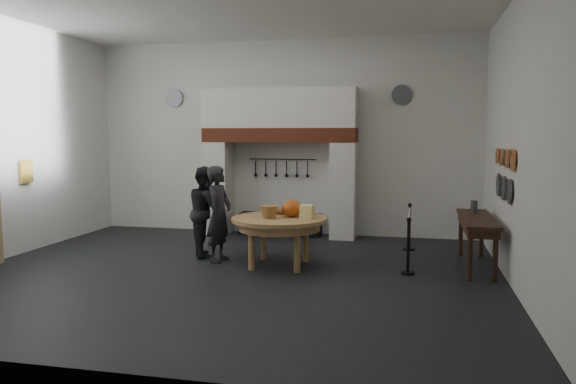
% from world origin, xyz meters
% --- Properties ---
extents(floor, '(9.00, 8.00, 0.02)m').
position_xyz_m(floor, '(0.00, 0.00, 0.00)').
color(floor, black).
rests_on(floor, ground).
extents(wall_back, '(9.00, 0.02, 4.50)m').
position_xyz_m(wall_back, '(0.00, 4.00, 2.25)').
color(wall_back, silver).
rests_on(wall_back, floor).
extents(wall_front, '(9.00, 0.02, 4.50)m').
position_xyz_m(wall_front, '(0.00, -4.00, 2.25)').
color(wall_front, silver).
rests_on(wall_front, floor).
extents(wall_right, '(0.02, 8.00, 4.50)m').
position_xyz_m(wall_right, '(4.50, 0.00, 2.25)').
color(wall_right, silver).
rests_on(wall_right, floor).
extents(chimney_pier_left, '(0.55, 0.70, 2.15)m').
position_xyz_m(chimney_pier_left, '(-1.48, 3.65, 1.07)').
color(chimney_pier_left, silver).
rests_on(chimney_pier_left, floor).
extents(chimney_pier_right, '(0.55, 0.70, 2.15)m').
position_xyz_m(chimney_pier_right, '(1.48, 3.65, 1.07)').
color(chimney_pier_right, silver).
rests_on(chimney_pier_right, floor).
extents(hearth_brick_band, '(3.50, 0.72, 0.32)m').
position_xyz_m(hearth_brick_band, '(0.00, 3.65, 2.31)').
color(hearth_brick_band, '#9E442B').
rests_on(hearth_brick_band, chimney_pier_left).
extents(chimney_hood, '(3.50, 0.70, 0.90)m').
position_xyz_m(chimney_hood, '(0.00, 3.65, 2.92)').
color(chimney_hood, silver).
rests_on(chimney_hood, hearth_brick_band).
extents(iron_range, '(1.90, 0.45, 0.50)m').
position_xyz_m(iron_range, '(0.00, 3.72, 0.25)').
color(iron_range, black).
rests_on(iron_range, floor).
extents(utensil_rail, '(1.60, 0.02, 0.02)m').
position_xyz_m(utensil_rail, '(0.00, 3.92, 1.75)').
color(utensil_rail, black).
rests_on(utensil_rail, wall_back).
extents(wall_plaque, '(0.05, 0.34, 0.44)m').
position_xyz_m(wall_plaque, '(-4.45, 0.80, 1.60)').
color(wall_plaque, gold).
rests_on(wall_plaque, wall_left).
extents(work_table, '(2.11, 2.11, 0.07)m').
position_xyz_m(work_table, '(0.70, 0.72, 0.84)').
color(work_table, tan).
rests_on(work_table, floor).
extents(pumpkin, '(0.36, 0.36, 0.31)m').
position_xyz_m(pumpkin, '(0.90, 0.82, 1.03)').
color(pumpkin, '#C94C1C').
rests_on(pumpkin, work_table).
extents(cheese_block_big, '(0.22, 0.22, 0.24)m').
position_xyz_m(cheese_block_big, '(1.20, 0.67, 0.99)').
color(cheese_block_big, '#FFFA98').
rests_on(cheese_block_big, work_table).
extents(cheese_block_small, '(0.18, 0.18, 0.20)m').
position_xyz_m(cheese_block_small, '(1.18, 0.97, 0.97)').
color(cheese_block_small, '#F2F391').
rests_on(cheese_block_small, work_table).
extents(wicker_basket, '(0.40, 0.40, 0.22)m').
position_xyz_m(wicker_basket, '(0.55, 0.57, 0.98)').
color(wicker_basket, '#A5833C').
rests_on(wicker_basket, work_table).
extents(bread_loaf, '(0.31, 0.18, 0.13)m').
position_xyz_m(bread_loaf, '(0.60, 1.07, 0.94)').
color(bread_loaf, '#9C6537').
rests_on(bread_loaf, work_table).
extents(visitor_near, '(0.48, 0.68, 1.76)m').
position_xyz_m(visitor_near, '(-0.47, 0.83, 0.88)').
color(visitor_near, black).
rests_on(visitor_near, floor).
extents(visitor_far, '(0.97, 1.05, 1.73)m').
position_xyz_m(visitor_far, '(-0.87, 1.23, 0.87)').
color(visitor_far, black).
rests_on(visitor_far, floor).
extents(side_table, '(0.55, 2.20, 0.06)m').
position_xyz_m(side_table, '(4.10, 1.34, 0.87)').
color(side_table, '#341D13').
rests_on(side_table, floor).
extents(pewter_jug, '(0.12, 0.12, 0.22)m').
position_xyz_m(pewter_jug, '(4.10, 1.94, 1.01)').
color(pewter_jug, '#46464A').
rests_on(pewter_jug, side_table).
extents(copper_pan_a, '(0.03, 0.34, 0.34)m').
position_xyz_m(copper_pan_a, '(4.46, 0.20, 1.95)').
color(copper_pan_a, '#C6662D').
rests_on(copper_pan_a, wall_right).
extents(copper_pan_b, '(0.03, 0.32, 0.32)m').
position_xyz_m(copper_pan_b, '(4.46, 0.75, 1.95)').
color(copper_pan_b, '#C6662D').
rests_on(copper_pan_b, wall_right).
extents(copper_pan_c, '(0.03, 0.30, 0.30)m').
position_xyz_m(copper_pan_c, '(4.46, 1.30, 1.95)').
color(copper_pan_c, '#C6662D').
rests_on(copper_pan_c, wall_right).
extents(copper_pan_d, '(0.03, 0.28, 0.28)m').
position_xyz_m(copper_pan_d, '(4.46, 1.85, 1.95)').
color(copper_pan_d, '#C6662D').
rests_on(copper_pan_d, wall_right).
extents(pewter_plate_left, '(0.03, 0.40, 0.40)m').
position_xyz_m(pewter_plate_left, '(4.46, 0.40, 1.45)').
color(pewter_plate_left, '#4C4C51').
rests_on(pewter_plate_left, wall_right).
extents(pewter_plate_mid, '(0.03, 0.40, 0.40)m').
position_xyz_m(pewter_plate_mid, '(4.46, 1.00, 1.45)').
color(pewter_plate_mid, '#4C4C51').
rests_on(pewter_plate_mid, wall_right).
extents(pewter_plate_right, '(0.03, 0.40, 0.40)m').
position_xyz_m(pewter_plate_right, '(4.46, 1.60, 1.45)').
color(pewter_plate_right, '#4C4C51').
rests_on(pewter_plate_right, wall_right).
extents(pewter_plate_back_left, '(0.44, 0.03, 0.44)m').
position_xyz_m(pewter_plate_back_left, '(-2.70, 3.96, 3.20)').
color(pewter_plate_back_left, '#4C4C51').
rests_on(pewter_plate_back_left, wall_back).
extents(pewter_plate_back_right, '(0.44, 0.03, 0.44)m').
position_xyz_m(pewter_plate_back_right, '(2.70, 3.96, 3.20)').
color(pewter_plate_back_right, '#4C4C51').
rests_on(pewter_plate_back_right, wall_back).
extents(barrier_post_near, '(0.05, 0.05, 0.90)m').
position_xyz_m(barrier_post_near, '(2.94, 0.63, 0.45)').
color(barrier_post_near, black).
rests_on(barrier_post_near, floor).
extents(barrier_post_far, '(0.05, 0.05, 0.90)m').
position_xyz_m(barrier_post_far, '(2.94, 2.63, 0.45)').
color(barrier_post_far, black).
rests_on(barrier_post_far, floor).
extents(barrier_rope, '(0.04, 2.00, 0.04)m').
position_xyz_m(barrier_rope, '(2.94, 1.63, 0.85)').
color(barrier_rope, silver).
rests_on(barrier_rope, barrier_post_near).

